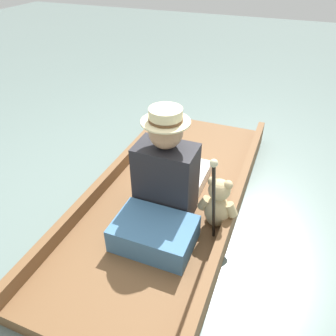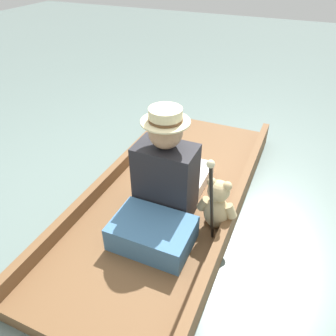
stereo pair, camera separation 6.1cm
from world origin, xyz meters
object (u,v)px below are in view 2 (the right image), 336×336
at_px(seated_person, 170,172).
at_px(teddy_bear, 217,205).
at_px(walking_cane, 211,198).
at_px(wine_glass, 144,161).

xyz_separation_m(seated_person, teddy_bear, (0.38, -0.08, -0.11)).
distance_m(teddy_bear, walking_cane, 0.35).
xyz_separation_m(seated_person, walking_cane, (0.39, -0.32, 0.14)).
height_order(seated_person, wine_glass, seated_person).
relative_size(seated_person, teddy_bear, 2.02).
distance_m(seated_person, wine_glass, 0.46).
relative_size(wine_glass, walking_cane, 0.29).
height_order(teddy_bear, wine_glass, teddy_bear).
relative_size(seated_person, wine_glass, 3.72).
xyz_separation_m(wine_glass, walking_cane, (0.74, -0.58, 0.31)).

